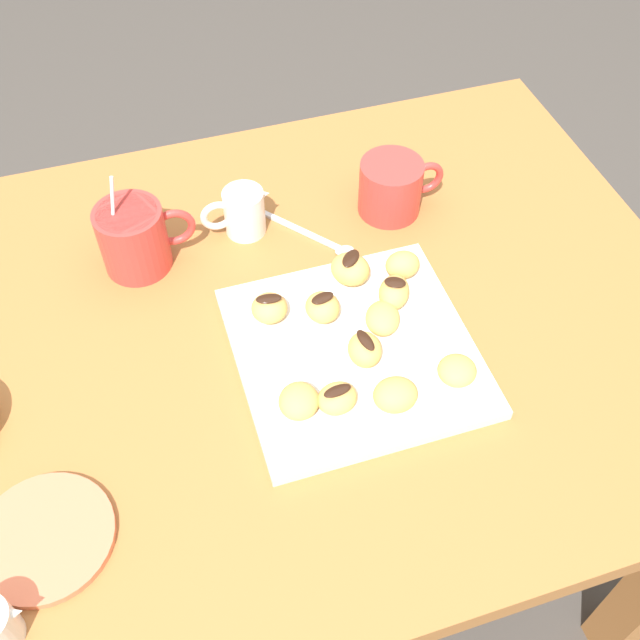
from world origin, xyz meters
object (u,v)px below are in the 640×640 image
Objects in this scene: beignet_6 at (395,395)px; beignet_0 at (394,292)px; beignet_5 at (269,308)px; coffee_mug_red_left at (134,236)px; beignet_9 at (365,350)px; cream_pitcher_white at (243,210)px; dining_table at (303,371)px; beignet_3 at (457,370)px; beignet_10 at (383,318)px; pastry_plate_square at (354,351)px; saucer_coral_left at (45,538)px; coffee_mug_red_right at (392,185)px; beignet_1 at (299,401)px; beignet_8 at (350,269)px; beignet_2 at (338,398)px; beignet_7 at (322,307)px; beignet_4 at (403,265)px.

beignet_0 is at bearing 69.52° from beignet_6.
beignet_0 is 0.17m from beignet_5.
beignet_9 is at bearing -47.64° from coffee_mug_red_left.
cream_pitcher_white reaches higher than beignet_0.
coffee_mug_red_left is 0.16m from cream_pitcher_white.
beignet_3 reaches higher than dining_table.
beignet_10 is at bearing -62.90° from cream_pitcher_white.
cream_pitcher_white reaches higher than pastry_plate_square.
pastry_plate_square is at bearing 18.62° from saucer_coral_left.
coffee_mug_red_right reaches higher than beignet_10.
coffee_mug_red_right reaches higher than beignet_0.
beignet_1 is 1.02× the size of beignet_9.
pastry_plate_square is at bearing 101.16° from beignet_6.
coffee_mug_red_left reaches higher than beignet_0.
coffee_mug_red_right is 1.26× the size of cream_pitcher_white.
beignet_10 is at bearing -29.16° from dining_table.
coffee_mug_red_right is at bearing 83.15° from beignet_3.
beignet_8 reaches higher than beignet_3.
beignet_3 is 0.21m from beignet_8.
beignet_3 is at bearing -60.90° from beignet_10.
pastry_plate_square reaches higher than dining_table.
dining_table is 20.79× the size of beignet_1.
beignet_8 is 0.09m from beignet_10.
pastry_plate_square is at bearing -142.37° from beignet_0.
beignet_8 is at bearing 29.88° from saucer_coral_left.
beignet_1 is at bearing -91.54° from beignet_5.
beignet_2 is at bearing -59.66° from coffee_mug_red_left.
coffee_mug_red_left is 0.38m from coffee_mug_red_right.
beignet_3 is 0.09m from beignet_6.
beignet_9 is (0.05, 0.06, 0.00)m from beignet_2.
beignet_5 is (-0.04, 0.01, 0.15)m from dining_table.
dining_table is at bearing 150.84° from beignet_10.
coffee_mug_red_left reaches higher than beignet_6.
beignet_2 is 0.16m from beignet_5.
cream_pitcher_white is at bearing 126.09° from beignet_8.
beignet_6 is (0.26, -0.34, -0.02)m from coffee_mug_red_left.
beignet_0 is 1.14× the size of beignet_7.
beignet_0 is (0.15, -0.21, -0.01)m from cream_pitcher_white.
dining_table is at bearing 122.62° from pastry_plate_square.
beignet_6 reaches higher than dining_table.
beignet_2 is (-0.12, -0.13, -0.00)m from beignet_0.
beignet_2 reaches higher than pastry_plate_square.
beignet_4 is (0.15, 0.18, 0.00)m from beignet_2.
beignet_10 is (0.45, 0.16, 0.03)m from saucer_coral_left.
coffee_mug_red_right is 0.22m from cream_pitcher_white.
beignet_2 is 0.14m from beignet_7.
beignet_6 and beignet_9 have the same top height.
beignet_3 is (0.15, -0.16, 0.15)m from dining_table.
coffee_mug_red_left is 3.12× the size of beignet_7.
cream_pitcher_white reaches higher than beignet_4.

